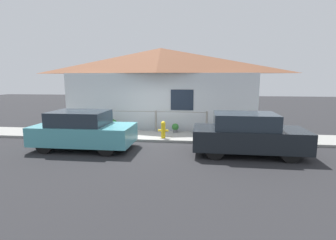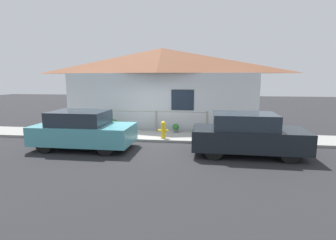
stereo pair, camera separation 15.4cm
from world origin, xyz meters
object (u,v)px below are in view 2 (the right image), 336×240
potted_plant_by_fence (113,124)px  car_left (83,130)px  potted_plant_near_hydrant (176,128)px  car_right (247,135)px  fire_hydrant (163,129)px

potted_plant_by_fence → car_left: bearing=-93.2°
car_left → potted_plant_near_hydrant: car_left is taller
car_right → fire_hydrant: bearing=152.3°
potted_plant_near_hydrant → potted_plant_by_fence: size_ratio=0.73×
fire_hydrant → potted_plant_near_hydrant: size_ratio=1.68×
car_right → potted_plant_near_hydrant: (-2.78, 2.91, -0.37)m
car_right → potted_plant_near_hydrant: car_right is taller
fire_hydrant → potted_plant_near_hydrant: bearing=71.4°
car_left → potted_plant_by_fence: bearing=86.9°
car_left → fire_hydrant: (2.77, 1.72, -0.23)m
fire_hydrant → potted_plant_near_hydrant: (0.40, 1.18, -0.14)m
car_right → fire_hydrant: car_right is taller
car_right → potted_plant_by_fence: size_ratio=6.40×
fire_hydrant → potted_plant_by_fence: bearing=157.4°
car_left → car_right: 5.95m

